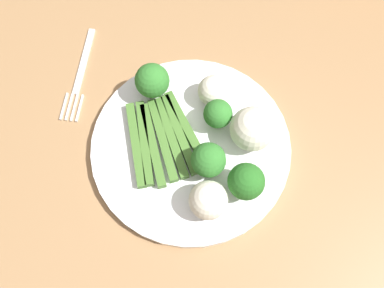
{
  "coord_description": "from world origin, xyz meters",
  "views": [
    {
      "loc": [
        0.0,
        0.19,
        1.31
      ],
      "look_at": [
        0.06,
        -0.02,
        0.76
      ],
      "focal_mm": 39.01,
      "sensor_mm": 36.0,
      "label": 1
    }
  ],
  "objects": [
    {
      "name": "ground_plane",
      "position": [
        0.0,
        0.0,
        -0.01
      ],
      "size": [
        6.0,
        6.0,
        0.02
      ],
      "primitive_type": "cube",
      "color": "#B7A88E"
    },
    {
      "name": "dining_table",
      "position": [
        0.0,
        0.0,
        0.63
      ],
      "size": [
        1.19,
        0.82,
        0.74
      ],
      "color": "#9E754C",
      "rests_on": "ground_plane"
    },
    {
      "name": "chair",
      "position": [
        -0.2,
        -0.55,
        0.5
      ],
      "size": [
        0.47,
        0.47,
        0.87
      ],
      "rotation": [
        0.0,
        0.0,
        0.19
      ],
      "color": "olive",
      "rests_on": "ground_plane"
    },
    {
      "name": "plate",
      "position": [
        0.06,
        -0.02,
        0.75
      ],
      "size": [
        0.28,
        0.28,
        0.01
      ],
      "primitive_type": "cylinder",
      "color": "white",
      "rests_on": "dining_table"
    },
    {
      "name": "asparagus_bundle",
      "position": [
        0.1,
        -0.01,
        0.76
      ],
      "size": [
        0.14,
        0.15,
        0.01
      ],
      "rotation": [
        0.0,
        0.0,
        2.12
      ],
      "color": "#47752D",
      "rests_on": "plate"
    },
    {
      "name": "broccoli_back",
      "position": [
        0.03,
        -0.06,
        0.79
      ],
      "size": [
        0.04,
        0.04,
        0.05
      ],
      "color": "#609E3D",
      "rests_on": "plate"
    },
    {
      "name": "broccoli_left",
      "position": [
        -0.03,
        0.03,
        0.79
      ],
      "size": [
        0.05,
        0.05,
        0.06
      ],
      "color": "#568E33",
      "rests_on": "plate"
    },
    {
      "name": "broccoli_front_left",
      "position": [
        0.03,
        0.01,
        0.79
      ],
      "size": [
        0.05,
        0.05,
        0.06
      ],
      "color": "#609E3D",
      "rests_on": "plate"
    },
    {
      "name": "broccoli_right",
      "position": [
        0.13,
        -0.08,
        0.79
      ],
      "size": [
        0.05,
        0.05,
        0.06
      ],
      "color": "#609E3D",
      "rests_on": "plate"
    },
    {
      "name": "cauliflower_back_right",
      "position": [
        0.01,
        0.06,
        0.78
      ],
      "size": [
        0.05,
        0.05,
        0.05
      ],
      "primitive_type": "sphere",
      "color": "white",
      "rests_on": "plate"
    },
    {
      "name": "cauliflower_near_center",
      "position": [
        -0.02,
        -0.05,
        0.79
      ],
      "size": [
        0.06,
        0.06,
        0.06
      ],
      "primitive_type": "sphere",
      "color": "white",
      "rests_on": "plate"
    },
    {
      "name": "cauliflower_outer_edge",
      "position": [
        0.05,
        -0.1,
        0.78
      ],
      "size": [
        0.05,
        0.05,
        0.05
      ],
      "primitive_type": "sphere",
      "color": "white",
      "rests_on": "plate"
    },
    {
      "name": "fork",
      "position": [
        0.26,
        -0.09,
        0.75
      ],
      "size": [
        0.04,
        0.17,
        0.0
      ],
      "rotation": [
        0.0,
        0.0,
        1.71
      ],
      "color": "silver",
      "rests_on": "dining_table"
    }
  ]
}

